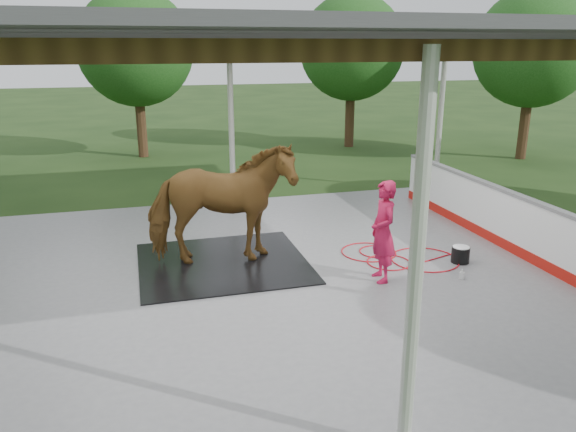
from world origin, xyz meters
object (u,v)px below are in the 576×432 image
object	(u,v)px
wash_bucket	(460,254)
handler	(383,232)
dasher_board	(509,222)
horse	(221,205)

from	to	relation	value
wash_bucket	handler	bearing A→B (deg)	-168.76
dasher_board	wash_bucket	distance (m)	1.41
dasher_board	handler	distance (m)	3.15
handler	dasher_board	bearing A→B (deg)	107.56
horse	handler	xyz separation A→B (m)	(2.48, -1.47, -0.26)
dasher_board	wash_bucket	world-z (taller)	dasher_board
handler	wash_bucket	size ratio (longest dim) A/B	5.25
dasher_board	handler	size ratio (longest dim) A/B	4.61
dasher_board	horse	distance (m)	5.59
dasher_board	horse	bearing A→B (deg)	172.67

